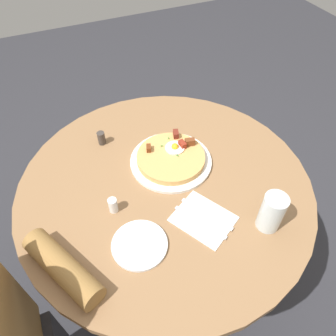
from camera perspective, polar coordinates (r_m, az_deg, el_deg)
ground_plane at (r=1.68m, az=-0.37°, el=-18.42°), size 6.00×6.00×0.00m
dining_table at (r=1.19m, az=-0.49°, el=-7.77°), size 0.97×0.97×0.72m
pizza_plate at (r=1.11m, az=0.52°, el=1.26°), size 0.28×0.28×0.01m
breakfast_pizza at (r=1.10m, az=0.60°, el=2.04°), size 0.24×0.24×0.05m
bread_plate at (r=0.93m, az=-5.12°, el=-13.54°), size 0.16×0.16×0.01m
napkin at (r=0.98m, az=6.35°, el=-9.04°), size 0.22×0.21×0.00m
fork at (r=0.96m, az=5.79°, el=-9.62°), size 0.16×0.10×0.00m
knife at (r=0.98m, az=6.95°, el=-8.19°), size 0.16×0.10×0.00m
water_glass at (r=0.96m, az=18.10°, el=-7.55°), size 0.07×0.07×0.13m
salt_shaker at (r=0.98m, az=-9.83°, el=-6.59°), size 0.03×0.03×0.05m
pepper_shaker at (r=1.20m, az=-11.85°, el=5.28°), size 0.03×0.03×0.05m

